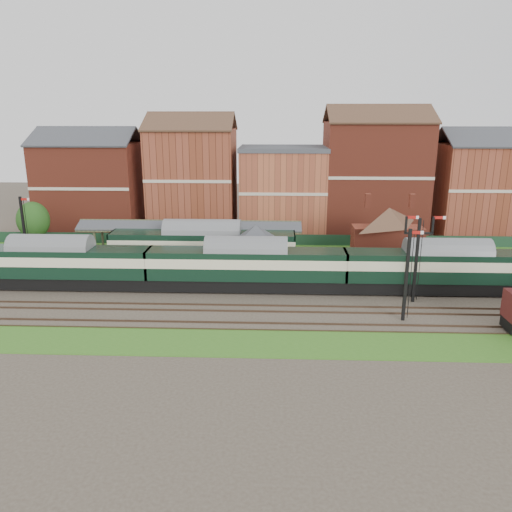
{
  "coord_description": "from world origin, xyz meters",
  "views": [
    {
      "loc": [
        -1.0,
        -47.04,
        16.96
      ],
      "look_at": [
        -2.95,
        2.0,
        3.0
      ],
      "focal_mm": 35.0,
      "sensor_mm": 36.0,
      "label": 1
    }
  ],
  "objects_px": {
    "dmu_train": "(246,265)",
    "semaphore_bracket": "(417,254)",
    "signal_box": "(256,251)",
    "platform_railcar": "(203,247)"
  },
  "relations": [
    {
      "from": "dmu_train",
      "to": "platform_railcar",
      "type": "height_order",
      "value": "platform_railcar"
    },
    {
      "from": "semaphore_bracket",
      "to": "dmu_train",
      "type": "distance_m",
      "value": 16.19
    },
    {
      "from": "signal_box",
      "to": "platform_railcar",
      "type": "relative_size",
      "value": 0.29
    },
    {
      "from": "dmu_train",
      "to": "semaphore_bracket",
      "type": "bearing_deg",
      "value": -8.95
    },
    {
      "from": "signal_box",
      "to": "semaphore_bracket",
      "type": "xyz_separation_m",
      "value": [
        15.04,
        -5.75,
        1.44
      ]
    },
    {
      "from": "platform_railcar",
      "to": "signal_box",
      "type": "bearing_deg",
      "value": -28.15
    },
    {
      "from": "signal_box",
      "to": "platform_railcar",
      "type": "height_order",
      "value": "signal_box"
    },
    {
      "from": "platform_railcar",
      "to": "semaphore_bracket",
      "type": "bearing_deg",
      "value": -23.09
    },
    {
      "from": "signal_box",
      "to": "platform_railcar",
      "type": "distance_m",
      "value": 6.9
    },
    {
      "from": "semaphore_bracket",
      "to": "dmu_train",
      "type": "relative_size",
      "value": 0.14
    }
  ]
}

